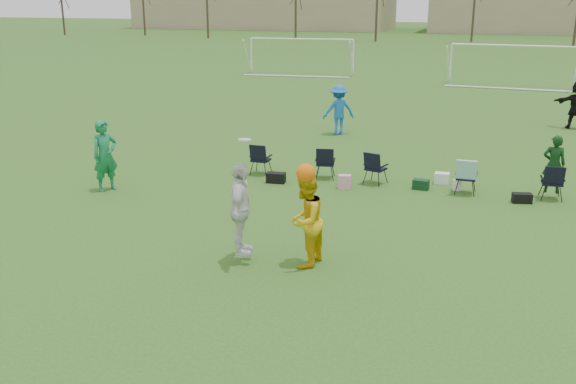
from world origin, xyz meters
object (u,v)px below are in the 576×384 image
at_px(goal_mid, 513,54).
at_px(center_contest, 278,215).
at_px(goal_left, 301,46).
at_px(fielder_green_near, 105,156).
at_px(fielder_blue, 339,110).

bearing_deg(goal_mid, center_contest, -94.99).
distance_m(center_contest, goal_mid, 30.79).
relative_size(goal_left, goal_mid, 1.00).
xyz_separation_m(fielder_green_near, goal_left, (-2.91, 28.92, 0.92)).
bearing_deg(fielder_blue, goal_mid, -141.40).
relative_size(fielder_blue, center_contest, 0.75).
bearing_deg(fielder_blue, goal_left, -99.79).
bearing_deg(center_contest, goal_mid, 81.01).
bearing_deg(goal_left, fielder_green_near, -89.25).
xyz_separation_m(goal_left, goal_mid, (14.00, -2.00, 0.00)).
bearing_deg(goal_left, center_contest, -79.16).
distance_m(fielder_blue, goal_left, 20.79).
bearing_deg(goal_mid, goal_left, 175.87).
height_order(fielder_green_near, goal_left, goal_left).
bearing_deg(fielder_green_near, center_contest, -89.03).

